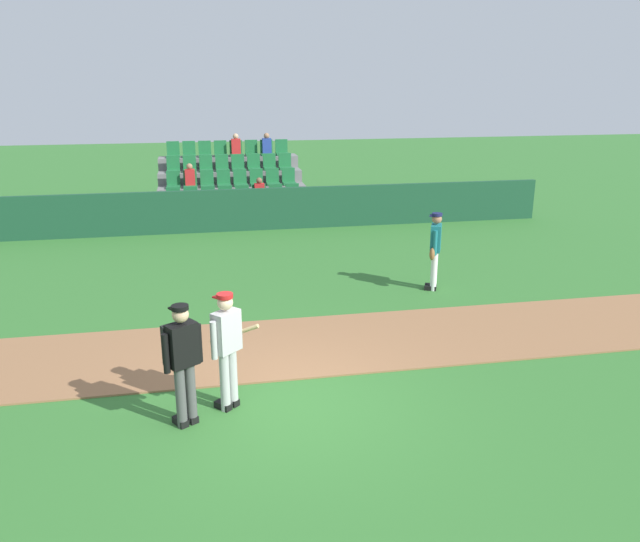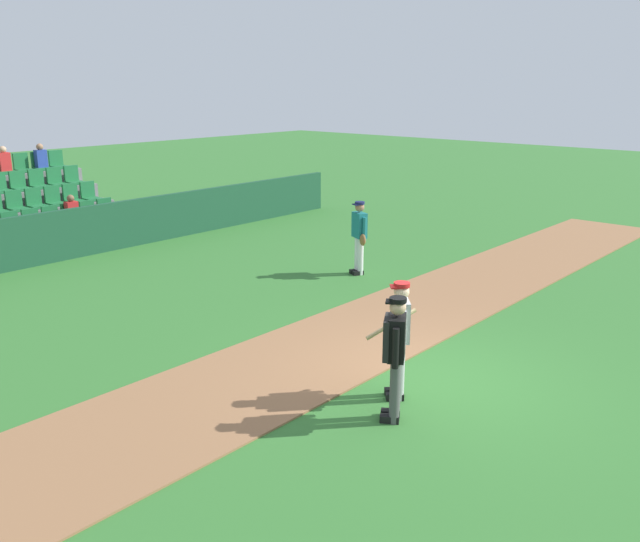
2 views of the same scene
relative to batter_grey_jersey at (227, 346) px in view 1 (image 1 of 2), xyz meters
name	(u,v)px [view 1 (image 1 of 2)]	position (x,y,z in m)	size (l,w,h in m)	color
ground_plane	(287,403)	(0.84, -0.04, -0.97)	(80.00, 80.00, 0.00)	#33702D
infield_dirt_path	(271,348)	(0.84, 1.97, -0.95)	(28.00, 2.61, 0.03)	#936642
dugout_fence	(236,210)	(0.84, 11.11, -0.31)	(20.00, 0.16, 1.31)	#19472D
stadium_bleachers	(232,195)	(0.84, 13.41, -0.23)	(5.00, 3.80, 2.70)	slate
batter_grey_jersey	(227,346)	(0.00, 0.00, 0.00)	(0.72, 0.69, 1.76)	#B2B2B2
umpire_home_plate	(183,358)	(-0.61, -0.35, 0.03)	(0.53, 0.46, 1.76)	#4C4C4C
runner_teal_jersey	(435,248)	(4.82, 4.52, -0.01)	(0.43, 0.62, 1.76)	white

